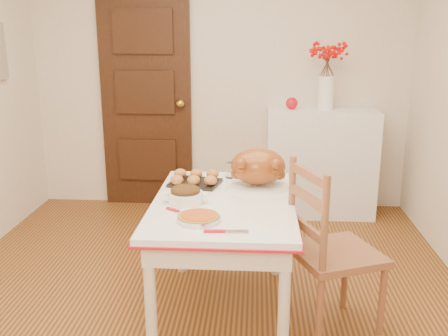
# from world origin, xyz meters

# --- Properties ---
(floor) EXTENTS (3.50, 4.00, 0.00)m
(floor) POSITION_xyz_m (0.00, 0.00, 0.00)
(floor) COLOR #45260D
(floor) RESTS_ON ground
(wall_back) EXTENTS (3.50, 0.00, 2.50)m
(wall_back) POSITION_xyz_m (0.00, 2.00, 1.25)
(wall_back) COLOR beige
(wall_back) RESTS_ON ground
(wall_front) EXTENTS (3.50, 0.00, 2.50)m
(wall_front) POSITION_xyz_m (0.00, -2.00, 1.25)
(wall_front) COLOR beige
(wall_front) RESTS_ON ground
(door_back) EXTENTS (0.85, 0.06, 2.06)m
(door_back) POSITION_xyz_m (-0.70, 1.97, 1.03)
(door_back) COLOR black
(door_back) RESTS_ON ground
(sideboard) EXTENTS (0.98, 0.43, 0.98)m
(sideboard) POSITION_xyz_m (0.93, 1.78, 0.49)
(sideboard) COLOR white
(sideboard) RESTS_ON floor
(kitchen_table) EXTENTS (0.83, 1.21, 0.72)m
(kitchen_table) POSITION_xyz_m (0.16, -0.00, 0.36)
(kitchen_table) COLOR white
(kitchen_table) RESTS_ON floor
(chair_oak) EXTENTS (0.57, 0.57, 1.00)m
(chair_oak) POSITION_xyz_m (0.79, -0.15, 0.50)
(chair_oak) COLOR brown
(chair_oak) RESTS_ON floor
(berry_vase) EXTENTS (0.32, 0.32, 0.61)m
(berry_vase) POSITION_xyz_m (0.95, 1.78, 1.28)
(berry_vase) COLOR white
(berry_vase) RESTS_ON sideboard
(apple) EXTENTS (0.11, 0.11, 0.11)m
(apple) POSITION_xyz_m (0.65, 1.78, 1.03)
(apple) COLOR red
(apple) RESTS_ON sideboard
(turkey_platter) EXTENTS (0.44, 0.38, 0.25)m
(turkey_platter) POSITION_xyz_m (0.36, 0.25, 0.85)
(turkey_platter) COLOR #994B17
(turkey_platter) RESTS_ON kitchen_table
(pumpkin_pie) EXTENTS (0.28, 0.28, 0.05)m
(pumpkin_pie) POSITION_xyz_m (0.05, -0.34, 0.75)
(pumpkin_pie) COLOR #B64C15
(pumpkin_pie) RESTS_ON kitchen_table
(stuffing_dish) EXTENTS (0.26, 0.20, 0.10)m
(stuffing_dish) POSITION_xyz_m (-0.05, -0.06, 0.77)
(stuffing_dish) COLOR #462A13
(stuffing_dish) RESTS_ON kitchen_table
(rolls_tray) EXTENTS (0.34, 0.30, 0.08)m
(rolls_tray) POSITION_xyz_m (-0.04, 0.30, 0.76)
(rolls_tray) COLOR #C7783E
(rolls_tray) RESTS_ON kitchen_table
(pie_server) EXTENTS (0.22, 0.08, 0.01)m
(pie_server) POSITION_xyz_m (0.20, -0.48, 0.73)
(pie_server) COLOR silver
(pie_server) RESTS_ON kitchen_table
(carving_knife) EXTENTS (0.23, 0.17, 0.01)m
(carving_knife) POSITION_xyz_m (-0.04, -0.23, 0.73)
(carving_knife) COLOR silver
(carving_knife) RESTS_ON kitchen_table
(drinking_glass) EXTENTS (0.07, 0.07, 0.10)m
(drinking_glass) POSITION_xyz_m (0.17, 0.46, 0.77)
(drinking_glass) COLOR white
(drinking_glass) RESTS_ON kitchen_table
(shaker_pair) EXTENTS (0.10, 0.04, 0.10)m
(shaker_pair) POSITION_xyz_m (0.43, 0.46, 0.77)
(shaker_pair) COLOR white
(shaker_pair) RESTS_ON kitchen_table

